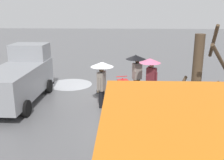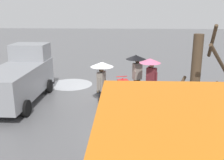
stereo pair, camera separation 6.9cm
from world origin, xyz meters
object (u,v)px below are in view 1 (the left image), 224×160
Objects in this scene: shopping_cart_vendor at (124,87)px; pedestrian_pink_side at (151,69)px; pedestrian_black_side at (136,65)px; bare_tree_near at (195,107)px; cargo_van_parked_right at (19,78)px; hand_dolly_boxes at (102,86)px; pedestrian_white_side at (102,74)px.

shopping_cart_vendor is 1.67m from pedestrian_pink_side.
pedestrian_black_side is 7.15m from bare_tree_near.
cargo_van_parked_right is 8.96m from bare_tree_near.
cargo_van_parked_right is at bearing 3.61° from pedestrian_pink_side.
shopping_cart_vendor is at bearing -171.28° from cargo_van_parked_right.
pedestrian_pink_side is 1.13m from pedestrian_black_side.
hand_dolly_boxes is at bearing -66.44° from bare_tree_near.
pedestrian_white_side reaches higher than hand_dolly_boxes.
hand_dolly_boxes is at bearing -84.30° from pedestrian_white_side.
cargo_van_parked_right is 2.50× the size of pedestrian_white_side.
pedestrian_black_side is at bearing -130.35° from pedestrian_white_side.
cargo_van_parked_right reaches higher than pedestrian_pink_side.
pedestrian_pink_side is (-2.44, 0.69, 1.10)m from hand_dolly_boxes.
pedestrian_black_side is (-0.63, -0.56, 1.02)m from shopping_cart_vendor.
pedestrian_pink_side is at bearing -85.07° from bare_tree_near.
cargo_van_parked_right is at bearing 13.18° from pedestrian_black_side.
pedestrian_white_side is at bearing 171.83° from cargo_van_parked_right.
pedestrian_white_side is at bearing 95.70° from hand_dolly_boxes.
cargo_van_parked_right is 5.14m from shopping_cart_vendor.
pedestrian_black_side is at bearing -80.53° from bare_tree_near.
hand_dolly_boxes is 0.32× the size of bare_tree_near.
pedestrian_pink_side is 0.52× the size of bare_tree_near.
cargo_van_parked_right is 2.50× the size of pedestrian_black_side.
shopping_cart_vendor is 0.49× the size of pedestrian_white_side.
cargo_van_parked_right is at bearing 15.69° from hand_dolly_boxes.
pedestrian_black_side is at bearing -166.82° from cargo_van_parked_right.
pedestrian_pink_side is 1.00× the size of pedestrian_white_side.
bare_tree_near reaches higher than cargo_van_parked_right.
pedestrian_white_side is at bearing 53.75° from shopping_cart_vendor.
bare_tree_near is at bearing 105.55° from shopping_cart_vendor.
shopping_cart_vendor is 1.32m from pedestrian_black_side.
bare_tree_near is (-1.80, 6.48, 1.48)m from shopping_cart_vendor.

